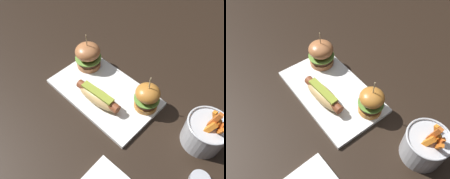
{
  "view_description": "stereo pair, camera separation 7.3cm",
  "coord_description": "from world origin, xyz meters",
  "views": [
    {
      "loc": [
        0.36,
        -0.33,
        0.63
      ],
      "look_at": [
        0.04,
        0.0,
        0.05
      ],
      "focal_mm": 36.09,
      "sensor_mm": 36.0,
      "label": 1
    },
    {
      "loc": [
        0.41,
        -0.28,
        0.63
      ],
      "look_at": [
        0.04,
        0.0,
        0.05
      ],
      "focal_mm": 36.09,
      "sensor_mm": 36.0,
      "label": 2
    }
  ],
  "objects": [
    {
      "name": "slider_left",
      "position": [
        -0.13,
        0.05,
        0.06
      ],
      "size": [
        0.1,
        0.1,
        0.14
      ],
      "color": "#AE693D",
      "rests_on": "platter_main"
    },
    {
      "name": "slider_right",
      "position": [
        0.14,
        0.05,
        0.06
      ],
      "size": [
        0.08,
        0.08,
        0.14
      ],
      "color": "#BA732B",
      "rests_on": "platter_main"
    },
    {
      "name": "ground_plane",
      "position": [
        0.0,
        0.0,
        0.0
      ],
      "size": [
        3.0,
        3.0,
        0.0
      ],
      "primitive_type": "plane",
      "color": "black"
    },
    {
      "name": "platter_main",
      "position": [
        0.0,
        0.0,
        0.01
      ],
      "size": [
        0.37,
        0.22,
        0.01
      ],
      "primitive_type": "cube",
      "color": "white",
      "rests_on": "ground"
    },
    {
      "name": "hot_dog",
      "position": [
        0.02,
        -0.04,
        0.04
      ],
      "size": [
        0.17,
        0.07,
        0.05
      ],
      "color": "tan",
      "rests_on": "platter_main"
    },
    {
      "name": "fries_bucket",
      "position": [
        0.34,
        0.07,
        0.05
      ],
      "size": [
        0.12,
        0.12,
        0.15
      ],
      "color": "#B7BABF",
      "rests_on": "ground"
    }
  ]
}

